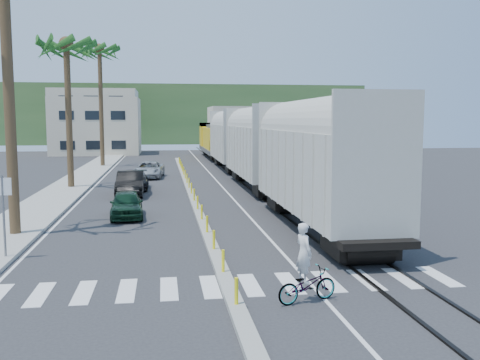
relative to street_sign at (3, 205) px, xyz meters
name	(u,v)px	position (x,y,z in m)	size (l,w,h in m)	color
ground	(220,268)	(7.30, -2.00, -1.97)	(140.00, 140.00, 0.00)	#28282B
sidewalk	(75,183)	(-1.20, 23.00, -1.90)	(3.00, 90.00, 0.15)	gray
rails	(243,177)	(12.30, 26.00, -1.94)	(1.56, 100.00, 0.06)	black
median	(189,189)	(7.30, 17.96, -1.88)	(0.45, 60.00, 0.85)	gray
crosswalk	(227,286)	(7.30, -4.00, -1.97)	(14.00, 2.20, 0.01)	silver
lane_markings	(158,182)	(5.15, 23.00, -1.97)	(9.42, 90.00, 0.01)	silver
freight_train	(246,144)	(12.30, 24.19, 0.93)	(3.00, 60.94, 5.85)	#B2B0A3
palm_trees	(70,36)	(-0.80, 20.70, 8.84)	(3.50, 37.20, 13.75)	brown
street_sign	(3,205)	(0.00, 0.00, 0.00)	(0.60, 0.08, 3.00)	slate
buildings	(133,123)	(0.89, 69.66, 2.39)	(38.00, 27.00, 10.00)	beige
hillside	(170,115)	(7.30, 98.00, 4.03)	(80.00, 20.00, 12.00)	#385628
car_lead	(127,204)	(3.66, 7.83, -1.30)	(1.79, 4.02, 1.34)	black
car_second	(131,183)	(3.42, 15.72, -1.18)	(1.69, 4.82, 1.59)	black
car_third	(136,181)	(3.61, 18.93, -1.35)	(1.76, 4.29, 1.24)	black
car_rear	(149,170)	(4.34, 26.46, -1.29)	(2.74, 5.13, 1.37)	#B5B8BB
cyclist	(306,278)	(9.24, -5.69, -1.29)	(1.64, 2.13, 2.18)	#9EA0A5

